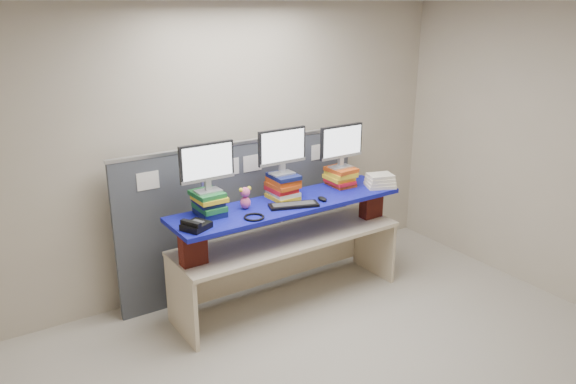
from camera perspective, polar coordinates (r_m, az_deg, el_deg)
room at (r=4.01m, az=7.36°, el=-1.68°), size 5.00×4.00×2.80m
cubicle_partition at (r=5.62m, az=-4.56°, el=-2.34°), size 2.60×0.06×1.53m
desk at (r=5.38m, az=0.00°, el=-5.86°), size 2.26×0.69×0.68m
brick_pier_left at (r=4.79m, az=-9.63°, el=-5.59°), size 0.22×0.12×0.30m
brick_pier_right at (r=5.80m, az=8.45°, el=-1.11°), size 0.22×0.12×0.30m
blue_board at (r=5.21m, az=0.00°, el=-1.26°), size 2.28×0.60×0.04m
book_stack_left at (r=4.92m, az=-8.03°, el=-1.11°), size 0.26×0.31×0.21m
book_stack_center at (r=5.26m, az=-0.53°, el=0.59°), size 0.26×0.31×0.24m
book_stack_right at (r=5.66m, az=5.34°, el=1.58°), size 0.26×0.30×0.19m
monitor_left at (r=4.81m, az=-8.23°, el=2.79°), size 0.50×0.14×0.43m
monitor_center at (r=5.16m, az=-0.60°, el=4.43°), size 0.50×0.14×0.43m
monitor_right at (r=5.57m, az=5.44°, el=4.91°), size 0.50×0.14×0.43m
keyboard at (r=5.09m, az=0.59°, el=-1.34°), size 0.48×0.28×0.03m
mouse at (r=5.24m, az=3.50°, el=-0.69°), size 0.08×0.13×0.04m
desk_phone at (r=4.64m, az=-9.38°, el=-3.37°), size 0.27×0.26×0.09m
headset at (r=4.83m, az=-3.47°, el=-2.56°), size 0.21×0.21×0.02m
plush_toy at (r=5.02m, az=-4.36°, el=-0.58°), size 0.12×0.09×0.20m
binder_stack at (r=5.69m, az=9.35°, el=1.12°), size 0.33×0.30×0.13m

